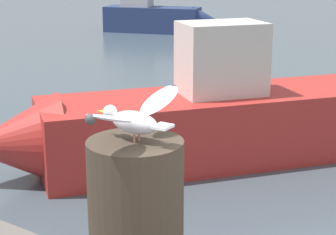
% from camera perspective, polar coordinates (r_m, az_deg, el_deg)
% --- Properties ---
extents(seagull, '(0.39, 0.66, 0.20)m').
position_cam_1_polar(seagull, '(2.58, -3.28, 0.12)').
color(seagull, '#C66C60').
rests_on(seagull, mooring_post).
extents(boat_navy, '(4.17, 2.26, 4.38)m').
position_cam_1_polar(boat_navy, '(21.45, -0.89, 9.69)').
color(boat_navy, navy).
rests_on(boat_navy, ground_plane).
extents(boat_red, '(4.38, 5.32, 2.00)m').
position_cam_1_polar(boat_red, '(8.05, 0.77, -0.62)').
color(boat_red, '#B72D28').
rests_on(boat_red, ground_plane).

